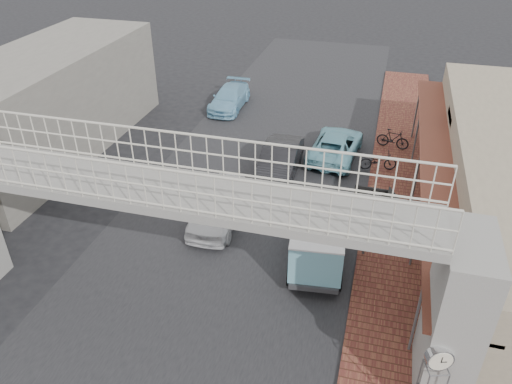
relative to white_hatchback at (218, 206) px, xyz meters
The scene contains 14 objects.
ground 2.18m from the white_hatchback, 69.37° to the right, with size 120.00×120.00×0.00m, color black.
road_strip 2.18m from the white_hatchback, 69.37° to the right, with size 10.00×60.00×0.01m, color black.
sidewalk 7.33m from the white_hatchback, ahead, with size 3.00×40.00×0.10m, color brown.
footbridge 6.44m from the white_hatchback, 83.05° to the right, with size 16.40×2.40×6.34m.
building_far_left 11.20m from the white_hatchback, 158.34° to the left, with size 5.00×14.00×5.00m, color gray.
white_hatchback is the anchor object (origin of this frame).
dark_sedan 4.56m from the white_hatchback, 69.95° to the left, with size 1.62×4.66×1.53m, color black.
angkot_curb 7.92m from the white_hatchback, 60.85° to the left, with size 2.17×4.70×1.31m, color #6EB0C0.
angkot_far 12.14m from the white_hatchback, 105.67° to the left, with size 1.79×4.40×1.28m, color #7BB7D6.
angkot_van 4.59m from the white_hatchback, 19.86° to the right, with size 2.22×4.20×1.98m.
motorcycle_near 8.46m from the white_hatchback, 44.62° to the left, with size 0.62×1.77×0.93m, color black.
motorcycle_far 10.78m from the white_hatchback, 52.13° to the left, with size 0.47×1.67×1.01m, color black.
street_clock 10.83m from the white_hatchback, 41.94° to the right, with size 0.69×0.64×2.67m.
arrow_sign 6.93m from the white_hatchback, ahead, with size 1.74×1.11×2.99m.
Camera 1 is at (5.16, -13.93, 11.90)m, focal length 35.00 mm.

